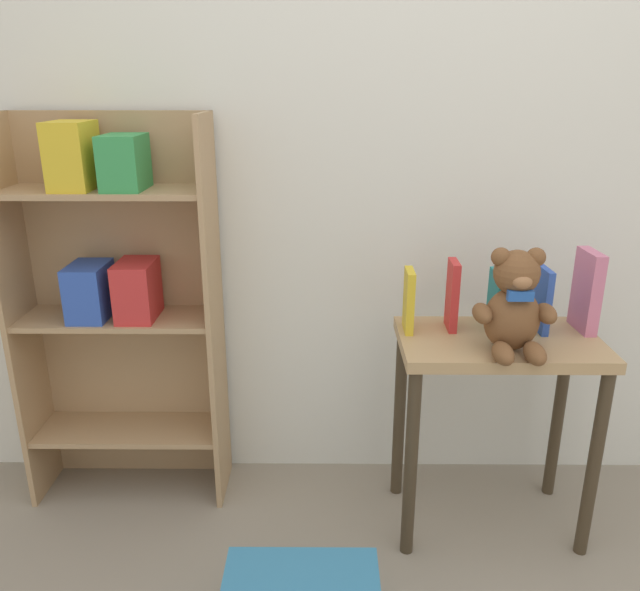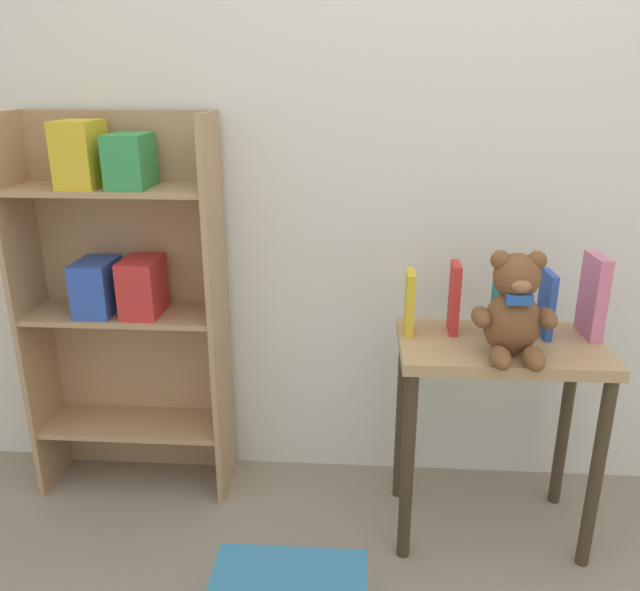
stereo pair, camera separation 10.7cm
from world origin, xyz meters
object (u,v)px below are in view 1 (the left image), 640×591
at_px(bookshelf_side, 118,288).
at_px(book_standing_red, 452,295).
at_px(book_standing_yellow, 409,301).
at_px(book_standing_blue, 542,300).
at_px(book_standing_pink, 587,291).
at_px(book_standing_teal, 496,300).
at_px(teddy_bear, 514,306).
at_px(display_table, 496,376).

bearing_deg(bookshelf_side, book_standing_red, -6.72).
relative_size(book_standing_yellow, book_standing_blue, 0.97).
xyz_separation_m(book_standing_red, book_standing_pink, (0.41, -0.01, 0.02)).
bearing_deg(book_standing_teal, book_standing_yellow, -177.80).
distance_m(teddy_bear, book_standing_yellow, 0.32).
bearing_deg(book_standing_blue, book_standing_yellow, 178.26).
bearing_deg(book_standing_red, book_standing_yellow, -170.83).
height_order(bookshelf_side, book_standing_red, bookshelf_side).
distance_m(display_table, book_standing_red, 0.29).
xyz_separation_m(bookshelf_side, book_standing_teal, (1.23, -0.13, 0.01)).
xyz_separation_m(book_standing_red, book_standing_blue, (0.27, -0.02, -0.01)).
xyz_separation_m(teddy_bear, book_standing_blue, (0.14, 0.16, -0.04)).
height_order(display_table, book_standing_blue, book_standing_blue).
xyz_separation_m(bookshelf_side, book_standing_blue, (1.36, -0.15, 0.01)).
distance_m(bookshelf_side, book_standing_teal, 1.23).
bearing_deg(book_standing_yellow, teddy_bear, -28.79).
bearing_deg(display_table, bookshelf_side, 170.42).
bearing_deg(book_standing_yellow, bookshelf_side, 171.92).
relative_size(display_table, book_standing_pink, 2.63).
distance_m(display_table, book_standing_pink, 0.38).
bearing_deg(book_standing_blue, book_standing_red, 174.46).
height_order(book_standing_yellow, book_standing_red, book_standing_red).
xyz_separation_m(teddy_bear, book_standing_yellow, (-0.28, 0.16, -0.04)).
xyz_separation_m(bookshelf_side, display_table, (1.23, -0.21, -0.22)).
height_order(book_standing_teal, book_standing_blue, book_standing_blue).
bearing_deg(book_standing_teal, book_standing_red, 178.20).
height_order(teddy_bear, book_standing_pink, teddy_bear).
xyz_separation_m(teddy_bear, book_standing_teal, (-0.00, 0.17, -0.05)).
bearing_deg(bookshelf_side, book_standing_blue, -6.09).
bearing_deg(book_standing_yellow, book_standing_red, 8.47).
height_order(bookshelf_side, display_table, bookshelf_side).
bearing_deg(book_standing_pink, book_standing_red, 176.40).
distance_m(book_standing_teal, book_standing_pink, 0.28).
bearing_deg(book_standing_blue, bookshelf_side, 171.97).
relative_size(display_table, book_standing_teal, 3.56).
xyz_separation_m(display_table, book_standing_pink, (0.27, 0.07, 0.26)).
bearing_deg(book_standing_pink, bookshelf_side, 172.29).
bearing_deg(book_standing_blue, display_table, -157.89).
relative_size(display_table, book_standing_yellow, 3.40).
bearing_deg(book_standing_teal, book_standing_blue, -8.60).
relative_size(book_standing_yellow, book_standing_red, 0.90).
xyz_separation_m(display_table, book_standing_red, (-0.14, 0.08, 0.24)).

